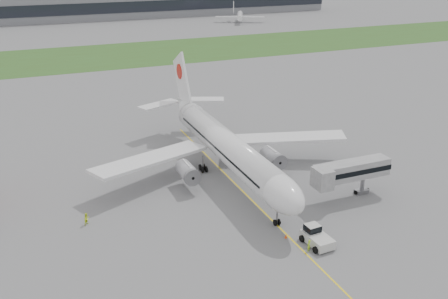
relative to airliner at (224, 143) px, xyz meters
name	(u,v)px	position (x,y,z in m)	size (l,w,h in m)	color
ground	(235,184)	(0.00, -4.87, -5.66)	(600.00, 600.00, 0.00)	slate
apron_markings	(247,196)	(0.00, -9.87, -5.66)	(70.00, 70.00, 0.04)	yellow
grass_strip	(106,56)	(0.00, 115.13, -5.65)	(600.00, 50.00, 0.02)	#385821
terminal_building	(69,8)	(0.00, 225.00, 1.34)	(320.00, 22.30, 14.00)	gray
airliner	(224,143)	(0.00, 0.00, 0.00)	(48.13, 53.95, 17.88)	white
pushback_tug	(316,236)	(2.54, -26.28, -4.55)	(3.43, 4.87, 2.42)	silver
jet_bridge	(348,172)	(14.15, -16.80, -0.91)	(13.88, 3.96, 6.42)	#AFAFB2
safety_cone_left	(286,236)	(-0.50, -23.47, -5.37)	(0.42, 0.42, 0.57)	#F0430C
safety_cone_right	(315,229)	(4.21, -23.39, -5.35)	(0.45, 0.45, 0.61)	#F0430C
ground_crew_near	(309,245)	(0.67, -27.47, -4.81)	(0.62, 0.41, 1.70)	#ADE526
ground_crew_far	(87,219)	(-25.46, -8.99, -4.73)	(0.90, 0.70, 1.86)	#DDF829
distant_aircraft_right	(240,22)	(85.20, 180.07, -5.66)	(26.81, 23.65, 10.25)	white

